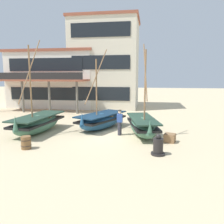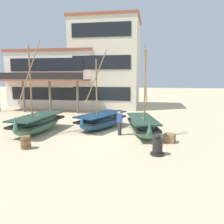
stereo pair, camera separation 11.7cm
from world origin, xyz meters
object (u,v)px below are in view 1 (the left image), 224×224
Objects in this scene: harbor_building_main at (105,64)px; harbor_building_annex at (57,79)px; fishing_boat_far_right at (101,120)px; fishing_boat_near_left at (38,123)px; wooden_barrel at (26,143)px; capstan_winch at (158,147)px; fishing_boat_centre_large at (142,126)px; cargo_crate at (170,138)px; fisherman_by_hull at (120,123)px.

harbor_building_main is 0.97× the size of harbor_building_annex.
fishing_boat_near_left is at bearing -156.04° from fishing_boat_far_right.
harbor_building_main reaches higher than wooden_barrel.
fishing_boat_centre_large is at bearing 103.44° from capstan_winch.
harbor_building_main is at bearing -2.13° from harbor_building_annex.
fishing_boat_centre_large is 0.55× the size of harbor_building_main.
harbor_building_annex reaches higher than cargo_crate.
fishing_boat_centre_large is at bearing 140.72° from cargo_crate.
fishing_boat_centre_large is at bearing 8.84° from fisherman_by_hull.
fishing_boat_centre_large reaches higher than wooden_barrel.
harbor_building_annex is (-4.24, 13.81, 2.81)m from fishing_boat_near_left.
fisherman_by_hull is (1.59, -1.63, 0.20)m from fishing_boat_far_right.
capstan_winch reaches higher than cargo_crate.
fishing_boat_centre_large is 1.52m from fisherman_by_hull.
fishing_boat_far_right is at bearing -80.85° from harbor_building_main.
harbor_building_annex reaches higher than fisherman_by_hull.
fishing_boat_far_right is at bearing 23.96° from fishing_boat_near_left.
cargo_crate is at bearing -39.28° from fishing_boat_centre_large.
fishing_boat_near_left is 10.32× the size of cargo_crate.
fisherman_by_hull is at bearing 1.98° from fishing_boat_near_left.
harbor_building_annex reaches higher than wooden_barrel.
capstan_winch reaches higher than wooden_barrel.
fishing_boat_near_left is at bearing -178.02° from fisherman_by_hull.
harbor_building_main is (-3.48, 13.37, 4.49)m from fisherman_by_hull.
fishing_boat_near_left reaches higher than fisherman_by_hull.
fishing_boat_near_left is at bearing 107.35° from wooden_barrel.
fishing_boat_far_right is 14.88m from harbor_building_annex.
fisherman_by_hull reaches higher than cargo_crate.
fisherman_by_hull is 2.41× the size of wooden_barrel.
fisherman_by_hull reaches higher than capstan_winch.
harbor_building_annex is at bearing 107.13° from wooden_barrel.
fishing_boat_near_left reaches higher than fishing_boat_far_right.
harbor_building_main is at bearing 104.58° from fisherman_by_hull.
fishing_boat_centre_large is 1.01× the size of fishing_boat_far_right.
capstan_winch is (8.06, -3.25, -0.25)m from fishing_boat_near_left.
fishing_boat_near_left is 5.69m from fisherman_by_hull.
fishing_boat_centre_large reaches higher than fishing_boat_far_right.
fishing_boat_far_right is at bearing 134.30° from fisherman_by_hull.
harbor_building_annex is at bearing 130.49° from fishing_boat_centre_large.
fishing_boat_centre_large is at bearing 3.42° from fishing_boat_near_left.
wooden_barrel is (-3.03, -5.27, -0.28)m from fishing_boat_far_right.
harbor_building_annex is (-5.32, 17.25, 3.13)m from wooden_barrel.
capstan_winch is 0.10× the size of harbor_building_annex.
fishing_boat_far_right reaches higher than fisherman_by_hull.
fishing_boat_near_left reaches higher than wooden_barrel.
cargo_crate is 0.06× the size of harbor_building_main.
fishing_boat_centre_large is 2.17m from cargo_crate.
fishing_boat_centre_large is 3.38m from fishing_boat_far_right.
fisherman_by_hull is at bearing 160.42° from cargo_crate.
harbor_building_annex is at bearing 124.85° from fishing_boat_far_right.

